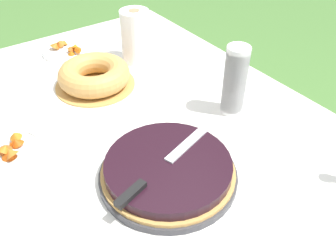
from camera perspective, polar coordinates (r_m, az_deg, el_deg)
name	(u,v)px	position (r m, az deg, el deg)	size (l,w,h in m)	color
garden_table	(161,164)	(1.12, -1.12, -5.84)	(1.78, 1.09, 0.75)	#A87A47
tablecloth	(160,151)	(1.08, -1.15, -3.88)	(1.79, 1.10, 0.10)	white
berry_tart	(168,171)	(0.97, 0.02, -6.80)	(0.36, 0.36, 0.06)	#38383D
serving_knife	(161,167)	(0.93, -1.09, -6.28)	(0.13, 0.37, 0.01)	silver
bundt_cake	(95,75)	(1.35, -11.04, 7.61)	(0.28, 0.28, 0.08)	tan
cup_stack	(235,81)	(1.17, 10.16, 6.79)	(0.07, 0.07, 0.23)	white
snack_plate_near	(8,151)	(1.13, -23.25, -3.58)	(0.20, 0.20, 0.06)	white
snack_plate_right	(71,49)	(1.62, -14.63, 11.33)	(0.24, 0.24, 0.05)	white
paper_towel_roll	(135,36)	(1.46, -4.98, 13.45)	(0.11, 0.11, 0.20)	white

